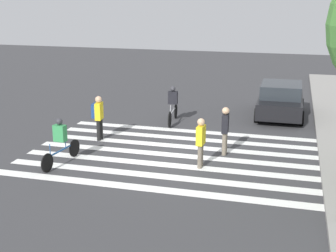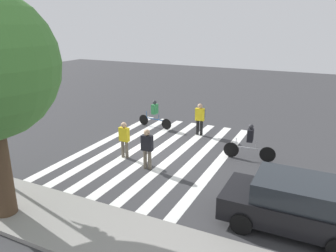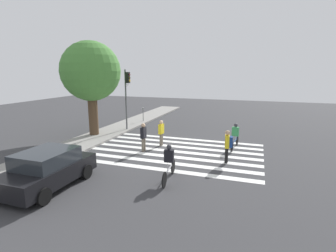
{
  "view_description": "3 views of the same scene",
  "coord_description": "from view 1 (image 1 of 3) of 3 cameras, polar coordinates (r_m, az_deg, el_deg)",
  "views": [
    {
      "loc": [
        15.04,
        3.94,
        5.51
      ],
      "look_at": [
        0.01,
        -0.12,
        1.05
      ],
      "focal_mm": 50.0,
      "sensor_mm": 36.0,
      "label": 1
    },
    {
      "loc": [
        -6.76,
        12.55,
        5.8
      ],
      "look_at": [
        -0.29,
        -0.69,
        1.1
      ],
      "focal_mm": 35.0,
      "sensor_mm": 36.0,
      "label": 2
    },
    {
      "loc": [
        -14.3,
        -4.47,
        4.7
      ],
      "look_at": [
        0.54,
        0.63,
        1.4
      ],
      "focal_mm": 28.0,
      "sensor_mm": 36.0,
      "label": 3
    }
  ],
  "objects": [
    {
      "name": "cyclist_far_lane",
      "position": [
        15.77,
        -12.99,
        -1.59
      ],
      "size": [
        2.19,
        0.42,
        1.58
      ],
      "rotation": [
        0.0,
        0.0,
        -0.11
      ],
      "color": "black",
      "rests_on": "ground_plane"
    },
    {
      "name": "pedestrian_adult_yellow_jacket",
      "position": [
        18.09,
        -8.5,
        1.41
      ],
      "size": [
        0.5,
        0.43,
        1.73
      ],
      "rotation": [
        0.0,
        0.0,
        0.12
      ],
      "color": "black",
      "rests_on": "ground_plane"
    },
    {
      "name": "crosswalk_stripes",
      "position": [
        16.49,
        0.41,
        -3.52
      ],
      "size": [
        6.47,
        10.0,
        0.01
      ],
      "color": "white",
      "rests_on": "ground_plane"
    },
    {
      "name": "pedestrian_adult_blue_shirt",
      "position": [
        16.39,
        6.99,
        -0.24
      ],
      "size": [
        0.48,
        0.25,
        1.71
      ],
      "rotation": [
        0.0,
        0.0,
        0.04
      ],
      "color": "#6B6051",
      "rests_on": "ground_plane"
    },
    {
      "name": "ground_plane",
      "position": [
        16.49,
        0.41,
        -3.53
      ],
      "size": [
        60.0,
        60.0,
        0.0
      ],
      "primitive_type": "plane",
      "color": "#38383A"
    },
    {
      "name": "pedestrian_adult_tall_backpack",
      "position": [
        15.09,
        4.02,
        -1.71
      ],
      "size": [
        0.47,
        0.25,
        1.65
      ],
      "rotation": [
        0.0,
        0.0,
        3.06
      ],
      "color": "#6B6051",
      "rests_on": "ground_plane"
    },
    {
      "name": "cyclist_mid_street",
      "position": [
        20.31,
        0.6,
        2.77
      ],
      "size": [
        2.25,
        0.42,
        1.63
      ],
      "rotation": [
        0.0,
        0.0,
        0.08
      ],
      "color": "black",
      "rests_on": "ground_plane"
    },
    {
      "name": "car_parked_far_curb",
      "position": [
        21.92,
        13.56,
        3.09
      ],
      "size": [
        4.03,
        2.09,
        1.56
      ],
      "rotation": [
        0.0,
        0.0,
        0.0
      ],
      "color": "black",
      "rests_on": "ground_plane"
    }
  ]
}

